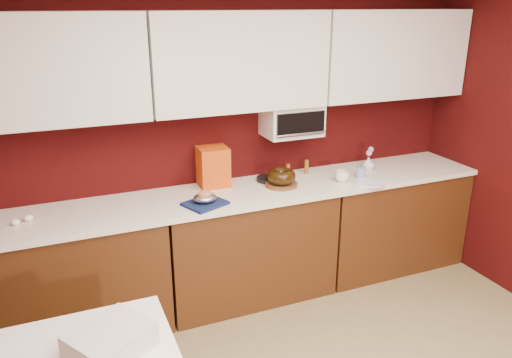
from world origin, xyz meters
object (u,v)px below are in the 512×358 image
at_px(foil_ham_nest, 205,198).
at_px(blue_jar, 360,173).
at_px(pandoro_box, 213,167).
at_px(newspaper_stack, 110,341).
at_px(toaster_oven, 292,120).
at_px(bundt_cake, 281,176).
at_px(flower_vase, 368,163).
at_px(coffee_mug, 342,175).

relative_size(foil_ham_nest, blue_jar, 1.83).
xyz_separation_m(foil_ham_nest, pandoro_box, (0.18, 0.36, 0.10)).
distance_m(pandoro_box, newspaper_stack, 1.83).
distance_m(toaster_oven, newspaper_stack, 2.28).
xyz_separation_m(bundt_cake, pandoro_box, (-0.48, 0.22, 0.07)).
relative_size(flower_vase, newspaper_stack, 0.37).
xyz_separation_m(foil_ham_nest, newspaper_stack, (-0.81, -1.17, -0.15)).
relative_size(pandoro_box, flower_vase, 2.49).
bearing_deg(foil_ham_nest, pandoro_box, 63.33).
distance_m(toaster_oven, bundt_cake, 0.46).
relative_size(foil_ham_nest, coffee_mug, 1.59).
xyz_separation_m(bundt_cake, flower_vase, (0.86, 0.08, -0.02)).
distance_m(blue_jar, flower_vase, 0.24).
bearing_deg(coffee_mug, newspaper_stack, -148.29).
height_order(bundt_cake, blue_jar, bundt_cake).
bearing_deg(pandoro_box, blue_jar, -12.55).
bearing_deg(toaster_oven, pandoro_box, 176.59).
bearing_deg(pandoro_box, newspaper_stack, -121.34).
distance_m(toaster_oven, coffee_mug, 0.60).
bearing_deg(flower_vase, newspaper_stack, -149.18).
relative_size(bundt_cake, foil_ham_nest, 1.31).
bearing_deg(coffee_mug, pandoro_box, 162.10).
bearing_deg(flower_vase, toaster_oven, 172.22).
xyz_separation_m(toaster_oven, coffee_mug, (0.32, -0.27, -0.42)).
bearing_deg(blue_jar, newspaper_stack, -150.17).
height_order(coffee_mug, flower_vase, flower_vase).
distance_m(bundt_cake, foil_ham_nest, 0.68).
xyz_separation_m(coffee_mug, blue_jar, (0.19, 0.02, -0.01)).
height_order(toaster_oven, newspaper_stack, toaster_oven).
relative_size(pandoro_box, blue_jar, 3.34).
bearing_deg(toaster_oven, coffee_mug, -40.44).
bearing_deg(flower_vase, coffee_mug, -154.15).
xyz_separation_m(pandoro_box, newspaper_stack, (-0.99, -1.52, -0.24)).
height_order(bundt_cake, pandoro_box, pandoro_box).
xyz_separation_m(coffee_mug, flower_vase, (0.37, 0.18, 0.01)).
xyz_separation_m(foil_ham_nest, coffee_mug, (1.15, 0.05, -0.00)).
xyz_separation_m(toaster_oven, bundt_cake, (-0.17, -0.18, -0.39)).
bearing_deg(toaster_oven, foil_ham_nest, -158.83).
bearing_deg(bundt_cake, foil_ham_nest, -167.81).
bearing_deg(newspaper_stack, bundt_cake, 41.62).
distance_m(coffee_mug, newspaper_stack, 2.31).
bearing_deg(bundt_cake, coffee_mug, -11.26).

